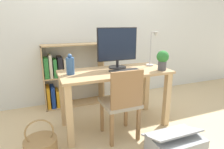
{
  "coord_description": "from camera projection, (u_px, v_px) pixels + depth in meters",
  "views": [
    {
      "loc": [
        -0.86,
        -2.05,
        1.3
      ],
      "look_at": [
        0.0,
        0.1,
        0.66
      ],
      "focal_mm": 30.0,
      "sensor_mm": 36.0,
      "label": 1
    }
  ],
  "objects": [
    {
      "name": "basket",
      "position": [
        41.0,
        146.0,
        1.89
      ],
      "size": [
        0.32,
        0.32,
        0.4
      ],
      "color": "#997547",
      "rests_on": "ground_plane"
    },
    {
      "name": "monitor",
      "position": [
        117.0,
        46.0,
        2.37
      ],
      "size": [
        0.54,
        0.23,
        0.51
      ],
      "color": "#232326",
      "rests_on": "desk"
    },
    {
      "name": "keyboard",
      "position": [
        125.0,
        71.0,
        2.25
      ],
      "size": [
        0.37,
        0.15,
        0.02
      ],
      "color": "black",
      "rests_on": "desk"
    },
    {
      "name": "potted_plant",
      "position": [
        163.0,
        59.0,
        2.29
      ],
      "size": [
        0.15,
        0.15,
        0.24
      ],
      "color": "#4C4C51",
      "rests_on": "desk"
    },
    {
      "name": "bookshelf",
      "position": [
        63.0,
        77.0,
        2.94
      ],
      "size": [
        0.94,
        0.28,
        0.99
      ],
      "color": "tan",
      "rests_on": "ground_plane"
    },
    {
      "name": "vase",
      "position": [
        70.0,
        65.0,
        2.11
      ],
      "size": [
        0.09,
        0.09,
        0.24
      ],
      "color": "#33598C",
      "rests_on": "desk"
    },
    {
      "name": "ground_plane",
      "position": [
        115.0,
        124.0,
        2.49
      ],
      "size": [
        10.0,
        10.0,
        0.0
      ],
      "primitive_type": "plane",
      "color": "#CCB284"
    },
    {
      "name": "wall_back",
      "position": [
        91.0,
        23.0,
        3.08
      ],
      "size": [
        8.0,
        0.05,
        2.6
      ],
      "color": "silver",
      "rests_on": "ground_plane"
    },
    {
      "name": "chair",
      "position": [
        122.0,
        102.0,
        2.08
      ],
      "size": [
        0.4,
        0.4,
        0.84
      ],
      "rotation": [
        0.0,
        0.0,
        -0.17
      ],
      "color": "#9E937F",
      "rests_on": "ground_plane"
    },
    {
      "name": "desk_lamp",
      "position": [
        153.0,
        45.0,
        2.45
      ],
      "size": [
        0.1,
        0.19,
        0.46
      ],
      "color": "#B7B7BC",
      "rests_on": "desk"
    },
    {
      "name": "storage_box",
      "position": [
        175.0,
        146.0,
        1.86
      ],
      "size": [
        0.52,
        0.4,
        0.3
      ],
      "color": "#999EA3",
      "rests_on": "ground_plane"
    },
    {
      "name": "desk",
      "position": [
        115.0,
        82.0,
        2.33
      ],
      "size": [
        1.35,
        0.6,
        0.74
      ],
      "color": "tan",
      "rests_on": "ground_plane"
    }
  ]
}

